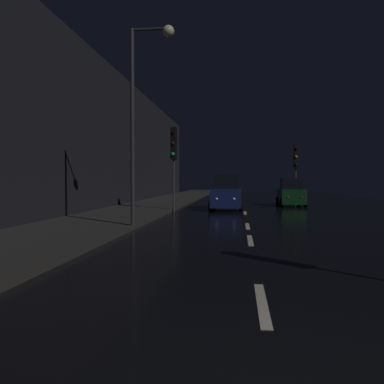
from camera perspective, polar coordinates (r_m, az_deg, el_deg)
name	(u,v)px	position (r m, az deg, el deg)	size (l,w,h in m)	color
ground	(244,208)	(27.71, 7.43, -2.22)	(25.41, 84.00, 0.02)	black
sidewalk_left	(151,206)	(28.38, -5.83, -1.95)	(4.40, 84.00, 0.15)	#33302D
building_facade_left	(98,135)	(25.83, -13.26, 7.95)	(0.80, 63.00, 9.42)	black
lane_centerline	(249,232)	(14.66, 8.09, -5.68)	(0.16, 19.05, 0.01)	beige
traffic_light_far_right	(296,161)	(33.40, 14.59, 4.26)	(0.32, 0.46, 4.70)	#38383A
traffic_light_far_left	(174,150)	(23.80, -2.64, 5.95)	(0.36, 0.48, 5.00)	#38383A
streetlamp_overhead	(144,97)	(15.68, -6.93, 13.34)	(1.70, 0.44, 7.70)	#2D2D30
car_approaching_headlights	(226,194)	(25.45, 4.93, -0.27)	(2.02, 4.37, 2.20)	#141E51
car_parked_right_far	(291,193)	(29.88, 13.93, -0.18)	(1.84, 3.99, 2.01)	#0F3819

